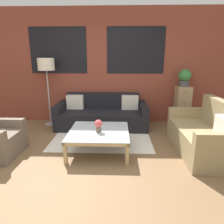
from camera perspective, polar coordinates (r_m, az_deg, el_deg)
ground_plane at (r=3.18m, az=-8.50°, el=-15.63°), size 16.00×16.00×0.00m
wall_back_brick at (r=5.16m, az=-4.24°, el=12.76°), size 8.40×0.09×2.80m
rug at (r=4.24m, az=-2.91°, el=-7.33°), size 2.01×1.42×0.00m
couch_dark at (r=4.84m, az=-2.87°, el=-0.96°), size 2.13×0.88×0.78m
settee_vintage at (r=3.89m, az=24.82°, el=-6.02°), size 0.80×1.59×0.92m
coffee_table at (r=3.57m, az=-3.76°, el=-6.06°), size 1.05×1.05×0.38m
floor_lamp at (r=5.07m, az=-18.26°, el=12.07°), size 0.39×0.39×1.62m
drawer_cabinet at (r=5.23m, az=19.36°, el=1.71°), size 0.33×0.39×0.96m
potted_plant at (r=5.13m, az=20.05°, el=9.33°), size 0.30×0.30×0.41m
flower_vase at (r=3.46m, az=-3.91°, el=-3.72°), size 0.13×0.13×0.22m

